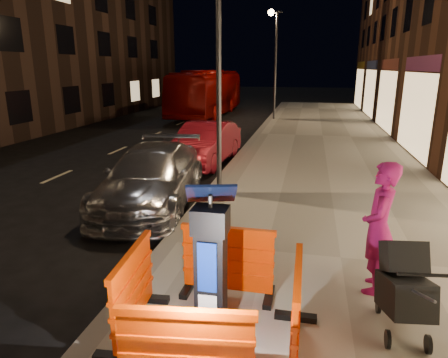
% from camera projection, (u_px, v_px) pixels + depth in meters
% --- Properties ---
extents(ground_plane, '(120.00, 120.00, 0.00)m').
position_uv_depth(ground_plane, '(170.00, 249.00, 7.27)').
color(ground_plane, black).
rests_on(ground_plane, ground).
extents(sidewalk, '(6.00, 60.00, 0.15)m').
position_uv_depth(sidewalk, '(340.00, 262.00, 6.65)').
color(sidewalk, gray).
rests_on(sidewalk, ground).
extents(kerb, '(0.30, 60.00, 0.15)m').
position_uv_depth(kerb, '(170.00, 245.00, 7.25)').
color(kerb, slate).
rests_on(kerb, ground).
extents(parking_kiosk, '(0.60, 0.60, 1.81)m').
position_uv_depth(parking_kiosk, '(211.00, 269.00, 4.41)').
color(parking_kiosk, black).
rests_on(parking_kiosk, sidewalk).
extents(barrier_front, '(1.35, 0.70, 1.01)m').
position_uv_depth(barrier_front, '(186.00, 358.00, 3.63)').
color(barrier_front, '#E33600').
rests_on(barrier_front, sidewalk).
extents(barrier_back, '(1.30, 0.54, 1.01)m').
position_uv_depth(barrier_back, '(228.00, 262.00, 5.42)').
color(barrier_back, '#E33600').
rests_on(barrier_back, sidewalk).
extents(barrier_kerbside, '(0.63, 1.33, 1.01)m').
position_uv_depth(barrier_kerbside, '(133.00, 291.00, 4.71)').
color(barrier_kerbside, '#E33600').
rests_on(barrier_kerbside, sidewalk).
extents(barrier_bldgside, '(0.55, 1.30, 1.01)m').
position_uv_depth(barrier_bldgside, '(296.00, 311.00, 4.33)').
color(barrier_bldgside, '#E33600').
rests_on(barrier_bldgside, sidewalk).
extents(car_silver, '(2.49, 4.96, 1.38)m').
position_uv_depth(car_silver, '(153.00, 205.00, 9.61)').
color(car_silver, '#AAAAAF').
rests_on(car_silver, ground).
extents(car_red, '(1.77, 4.31, 1.39)m').
position_uv_depth(car_red, '(205.00, 164.00, 13.67)').
color(car_red, maroon).
rests_on(car_red, ground).
extents(bus_doubledecker, '(2.61, 10.71, 2.98)m').
position_uv_depth(bus_doubledecker, '(208.00, 115.00, 27.38)').
color(bus_doubledecker, '#900603').
rests_on(bus_doubledecker, ground).
extents(man, '(0.58, 0.76, 1.86)m').
position_uv_depth(man, '(379.00, 228.00, 5.45)').
color(man, '#98115D').
rests_on(man, sidewalk).
extents(stroller, '(0.66, 0.91, 1.05)m').
position_uv_depth(stroller, '(405.00, 291.00, 4.67)').
color(stroller, black).
rests_on(stroller, sidewalk).
extents(street_lamp_mid, '(0.12, 0.12, 6.00)m').
position_uv_depth(street_lamp_mid, '(219.00, 69.00, 9.19)').
color(street_lamp_mid, '#3F3F44').
rests_on(street_lamp_mid, sidewalk).
extents(street_lamp_far, '(0.12, 0.12, 6.00)m').
position_uv_depth(street_lamp_far, '(275.00, 67.00, 23.30)').
color(street_lamp_far, '#3F3F44').
rests_on(street_lamp_far, sidewalk).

